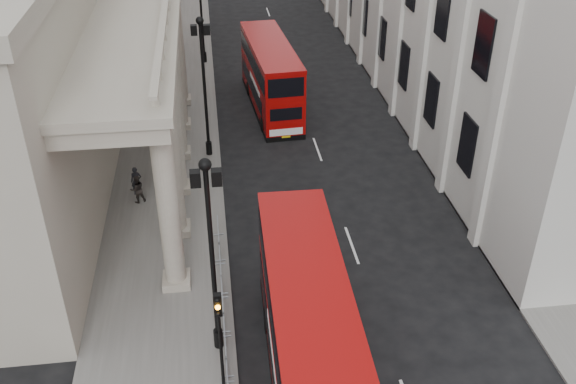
% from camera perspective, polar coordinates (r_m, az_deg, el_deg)
% --- Properties ---
extents(sidewalk_west, '(6.00, 140.00, 0.12)m').
position_cam_1_polar(sidewalk_west, '(48.11, -10.17, 8.70)').
color(sidewalk_west, slate).
rests_on(sidewalk_west, ground).
extents(sidewalk_east, '(3.00, 140.00, 0.12)m').
position_cam_1_polar(sidewalk_east, '(49.96, 9.32, 9.66)').
color(sidewalk_east, slate).
rests_on(sidewalk_east, ground).
extents(kerb, '(0.20, 140.00, 0.14)m').
position_cam_1_polar(kerb, '(48.03, -6.62, 8.97)').
color(kerb, slate).
rests_on(kerb, ground).
extents(portico_building, '(9.00, 28.00, 12.00)m').
position_cam_1_polar(portico_building, '(36.17, -23.60, 8.92)').
color(portico_building, '#A79D8C').
rests_on(portico_building, ground).
extents(lamp_post_south, '(1.05, 0.44, 8.32)m').
position_cam_1_polar(lamp_post_south, '(22.80, -6.83, -4.85)').
color(lamp_post_south, black).
rests_on(lamp_post_south, sidewalk_west).
extents(lamp_post_mid, '(1.05, 0.44, 8.32)m').
position_cam_1_polar(lamp_post_mid, '(36.95, -7.48, 9.94)').
color(lamp_post_mid, black).
rests_on(lamp_post_mid, sidewalk_west).
extents(lamp_post_north, '(1.05, 0.44, 8.32)m').
position_cam_1_polar(lamp_post_north, '(52.17, -7.78, 16.35)').
color(lamp_post_north, black).
rests_on(lamp_post_north, sidewalk_west).
extents(traffic_light, '(0.28, 0.33, 4.30)m').
position_cam_1_polar(traffic_light, '(22.39, -6.14, -11.61)').
color(traffic_light, black).
rests_on(traffic_light, sidewalk_west).
extents(crowd_barriers, '(0.50, 18.75, 1.10)m').
position_cam_1_polar(crowd_barriers, '(24.29, -5.46, -15.40)').
color(crowd_barriers, gray).
rests_on(crowd_barriers, sidewalk_west).
extents(bus_near, '(2.89, 11.08, 4.76)m').
position_cam_1_polar(bus_near, '(23.08, 1.72, -11.91)').
color(bus_near, '#9B0707').
rests_on(bus_near, ground).
extents(bus_far, '(3.33, 10.75, 4.57)m').
position_cam_1_polar(bus_far, '(44.16, -1.55, 10.35)').
color(bus_far, '#9A0707').
rests_on(bus_far, ground).
extents(pedestrian_a, '(0.60, 0.42, 1.59)m').
position_cam_1_polar(pedestrian_a, '(35.24, -13.33, 0.95)').
color(pedestrian_a, black).
rests_on(pedestrian_a, sidewalk_west).
extents(pedestrian_b, '(0.92, 0.82, 1.56)m').
position_cam_1_polar(pedestrian_b, '(34.53, -13.26, 0.25)').
color(pedestrian_b, '#292320').
rests_on(pedestrian_b, sidewalk_west).
extents(pedestrian_c, '(0.96, 0.80, 1.67)m').
position_cam_1_polar(pedestrian_c, '(36.00, -10.76, 2.05)').
color(pedestrian_c, black).
rests_on(pedestrian_c, sidewalk_west).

